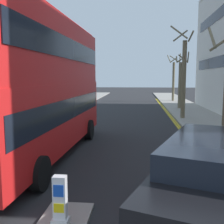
{
  "coord_description": "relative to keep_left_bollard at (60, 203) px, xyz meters",
  "views": [
    {
      "loc": [
        1.65,
        -0.49,
        3.28
      ],
      "look_at": [
        0.5,
        11.0,
        1.8
      ],
      "focal_mm": 43.35,
      "sensor_mm": 36.0,
      "label": 1
    }
  ],
  "objects": [
    {
      "name": "street_tree_mid",
      "position": [
        5.86,
        23.01,
        2.09
      ],
      "size": [
        1.34,
        1.41,
        5.66
      ],
      "color": "#6B6047",
      "rests_on": "sidewalk_right"
    },
    {
      "name": "kerb_line_inner",
      "position": [
        4.24,
        9.15,
        -0.6
      ],
      "size": [
        0.1,
        56.0,
        0.01
      ],
      "primitive_type": "cube",
      "color": "yellow",
      "rests_on": "ground"
    },
    {
      "name": "sidewalk_left",
      "position": [
        -6.5,
        11.15,
        -0.54
      ],
      "size": [
        4.0,
        80.0,
        0.14
      ],
      "primitive_type": "cube",
      "color": "gray",
      "rests_on": "ground"
    },
    {
      "name": "street_tree_far",
      "position": [
        5.04,
        16.03,
        2.79
      ],
      "size": [
        1.74,
        2.04,
        7.04
      ],
      "color": "#6B6047",
      "rests_on": "sidewalk_right"
    },
    {
      "name": "sidewalk_right",
      "position": [
        6.5,
        11.15,
        -0.54
      ],
      "size": [
        4.0,
        80.0,
        0.14
      ],
      "primitive_type": "cube",
      "color": "gray",
      "rests_on": "ground"
    },
    {
      "name": "double_decker_bus_away",
      "position": [
        -2.31,
        5.32,
        2.42
      ],
      "size": [
        3.04,
        10.87,
        5.64
      ],
      "color": "red",
      "rests_on": "ground"
    },
    {
      "name": "keep_left_bollard",
      "position": [
        0.0,
        0.0,
        0.0
      ],
      "size": [
        0.36,
        0.28,
        1.11
      ],
      "color": "silver",
      "rests_on": "traffic_island"
    },
    {
      "name": "street_tree_near",
      "position": [
        6.25,
        32.01,
        2.54
      ],
      "size": [
        1.8,
        1.58,
        6.27
      ],
      "color": "#6B6047",
      "rests_on": "sidewalk_right"
    },
    {
      "name": "kerb_line_outer",
      "position": [
        4.4,
        9.15,
        -0.6
      ],
      "size": [
        0.1,
        56.0,
        0.01
      ],
      "primitive_type": "cube",
      "color": "yellow",
      "rests_on": "ground"
    },
    {
      "name": "taxi_minivan",
      "position": [
        3.06,
        -0.41,
        0.46
      ],
      "size": [
        3.35,
        5.16,
        2.12
      ],
      "color": "black",
      "rests_on": "ground"
    }
  ]
}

